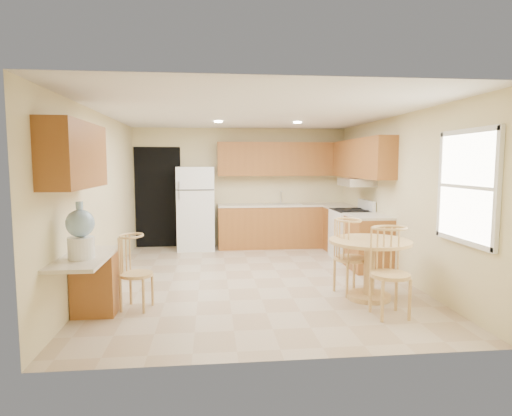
{
  "coord_description": "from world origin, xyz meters",
  "views": [
    {
      "loc": [
        -0.64,
        -6.38,
        1.77
      ],
      "look_at": [
        0.06,
        0.3,
        1.06
      ],
      "focal_mm": 30.0,
      "sensor_mm": 36.0,
      "label": 1
    }
  ],
  "objects": [
    {
      "name": "floor",
      "position": [
        0.0,
        0.0,
        0.0
      ],
      "size": [
        5.5,
        5.5,
        0.0
      ],
      "primitive_type": "plane",
      "color": "tan",
      "rests_on": "ground"
    },
    {
      "name": "ceiling",
      "position": [
        0.0,
        0.0,
        2.5
      ],
      "size": [
        4.5,
        5.5,
        0.02
      ],
      "primitive_type": "cube",
      "color": "white",
      "rests_on": "wall_back"
    },
    {
      "name": "wall_back",
      "position": [
        0.0,
        2.75,
        1.25
      ],
      "size": [
        4.5,
        0.02,
        2.5
      ],
      "primitive_type": "cube",
      "color": "beige",
      "rests_on": "floor"
    },
    {
      "name": "wall_front",
      "position": [
        0.0,
        -2.75,
        1.25
      ],
      "size": [
        4.5,
        0.02,
        2.5
      ],
      "primitive_type": "cube",
      "color": "beige",
      "rests_on": "floor"
    },
    {
      "name": "wall_left",
      "position": [
        -2.25,
        0.0,
        1.25
      ],
      "size": [
        0.02,
        5.5,
        2.5
      ],
      "primitive_type": "cube",
      "color": "beige",
      "rests_on": "floor"
    },
    {
      "name": "wall_right",
      "position": [
        2.25,
        0.0,
        1.25
      ],
      "size": [
        0.02,
        5.5,
        2.5
      ],
      "primitive_type": "cube",
      "color": "beige",
      "rests_on": "floor"
    },
    {
      "name": "doorway",
      "position": [
        -1.75,
        2.73,
        1.05
      ],
      "size": [
        0.9,
        0.02,
        2.1
      ],
      "primitive_type": "cube",
      "color": "black",
      "rests_on": "floor"
    },
    {
      "name": "base_cab_back",
      "position": [
        0.88,
        2.45,
        0.43
      ],
      "size": [
        2.75,
        0.6,
        0.87
      ],
      "primitive_type": "cube",
      "color": "#9D5D27",
      "rests_on": "floor"
    },
    {
      "name": "counter_back",
      "position": [
        0.88,
        2.45,
        0.89
      ],
      "size": [
        2.75,
        0.63,
        0.04
      ],
      "primitive_type": "cube",
      "color": "beige",
      "rests_on": "base_cab_back"
    },
    {
      "name": "base_cab_right_a",
      "position": [
        1.95,
        1.85,
        0.43
      ],
      "size": [
        0.6,
        0.59,
        0.87
      ],
      "primitive_type": "cube",
      "color": "#9D5D27",
      "rests_on": "floor"
    },
    {
      "name": "counter_right_a",
      "position": [
        1.95,
        1.85,
        0.89
      ],
      "size": [
        0.63,
        0.59,
        0.04
      ],
      "primitive_type": "cube",
      "color": "beige",
      "rests_on": "base_cab_right_a"
    },
    {
      "name": "base_cab_right_b",
      "position": [
        1.95,
        0.4,
        0.43
      ],
      "size": [
        0.6,
        0.8,
        0.87
      ],
      "primitive_type": "cube",
      "color": "#9D5D27",
      "rests_on": "floor"
    },
    {
      "name": "counter_right_b",
      "position": [
        1.95,
        0.4,
        0.89
      ],
      "size": [
        0.63,
        0.8,
        0.04
      ],
      "primitive_type": "cube",
      "color": "beige",
      "rests_on": "base_cab_right_b"
    },
    {
      "name": "upper_cab_back",
      "position": [
        0.88,
        2.58,
        1.85
      ],
      "size": [
        2.75,
        0.33,
        0.7
      ],
      "primitive_type": "cube",
      "color": "#9D5D27",
      "rests_on": "wall_back"
    },
    {
      "name": "upper_cab_right",
      "position": [
        2.08,
        1.21,
        1.85
      ],
      "size": [
        0.33,
        2.42,
        0.7
      ],
      "primitive_type": "cube",
      "color": "#9D5D27",
      "rests_on": "wall_right"
    },
    {
      "name": "upper_cab_left",
      "position": [
        -2.08,
        -1.6,
        1.85
      ],
      "size": [
        0.33,
        1.4,
        0.7
      ],
      "primitive_type": "cube",
      "color": "#9D5D27",
      "rests_on": "wall_left"
    },
    {
      "name": "sink",
      "position": [
        0.85,
        2.45,
        0.91
      ],
      "size": [
        0.78,
        0.44,
        0.01
      ],
      "primitive_type": "cube",
      "color": "silver",
      "rests_on": "counter_back"
    },
    {
      "name": "range_hood",
      "position": [
        2.0,
        1.18,
        1.42
      ],
      "size": [
        0.5,
        0.76,
        0.14
      ],
      "primitive_type": "cube",
      "color": "silver",
      "rests_on": "upper_cab_right"
    },
    {
      "name": "desk_pedestal",
      "position": [
        -2.0,
        -1.32,
        0.36
      ],
      "size": [
        0.48,
        0.42,
        0.72
      ],
      "primitive_type": "cube",
      "color": "#9D5D27",
      "rests_on": "floor"
    },
    {
      "name": "desk_top",
      "position": [
        -2.0,
        -1.7,
        0.75
      ],
      "size": [
        0.5,
        1.2,
        0.04
      ],
      "primitive_type": "cube",
      "color": "beige",
      "rests_on": "desk_pedestal"
    },
    {
      "name": "window",
      "position": [
        2.23,
        -1.85,
        1.5
      ],
      "size": [
        0.06,
        1.12,
        1.3
      ],
      "color": "white",
      "rests_on": "wall_right"
    },
    {
      "name": "can_light_a",
      "position": [
        -0.5,
        1.2,
        2.48
      ],
      "size": [
        0.14,
        0.14,
        0.02
      ],
      "primitive_type": "cylinder",
      "color": "white",
      "rests_on": "ceiling"
    },
    {
      "name": "can_light_b",
      "position": [
        0.9,
        1.2,
        2.48
      ],
      "size": [
        0.14,
        0.14,
        0.02
      ],
      "primitive_type": "cylinder",
      "color": "white",
      "rests_on": "ceiling"
    },
    {
      "name": "refrigerator",
      "position": [
        -0.95,
        2.4,
        0.85
      ],
      "size": [
        0.75,
        0.73,
        1.69
      ],
      "color": "white",
      "rests_on": "floor"
    },
    {
      "name": "stove",
      "position": [
        1.92,
        1.18,
        0.47
      ],
      "size": [
        0.65,
        0.76,
        1.09
      ],
      "color": "white",
      "rests_on": "floor"
    },
    {
      "name": "dining_table",
      "position": [
        1.4,
        -1.12,
        0.51
      ],
      "size": [
        1.05,
        1.05,
        0.78
      ],
      "rotation": [
        0.0,
        0.0,
        -0.04
      ],
      "color": "tan",
      "rests_on": "floor"
    },
    {
      "name": "chair_table_a",
      "position": [
        1.24,
        -0.96,
        0.62
      ],
      "size": [
        0.45,
        0.58,
        1.01
      ],
      "rotation": [
        0.0,
        0.0,
        -1.31
      ],
      "color": "tan",
      "rests_on": "floor"
    },
    {
      "name": "chair_table_b",
      "position": [
        1.4,
        -1.86,
        0.63
      ],
      "size": [
        0.45,
        0.45,
        1.03
      ],
      "rotation": [
        0.0,
        0.0,
        3.18
      ],
      "color": "tan",
      "rests_on": "floor"
    },
    {
      "name": "chair_desk",
      "position": [
        -1.55,
        -1.29,
        0.55
      ],
      "size": [
        0.4,
        0.52,
        0.9
      ],
      "rotation": [
        0.0,
        0.0,
        -1.81
      ],
      "color": "tan",
      "rests_on": "floor"
    },
    {
      "name": "water_crock",
      "position": [
        -2.0,
        -1.81,
        1.04
      ],
      "size": [
        0.29,
        0.29,
        0.6
      ],
      "color": "white",
      "rests_on": "desk_top"
    }
  ]
}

